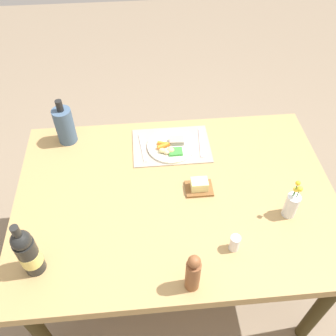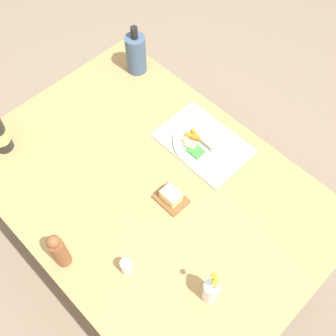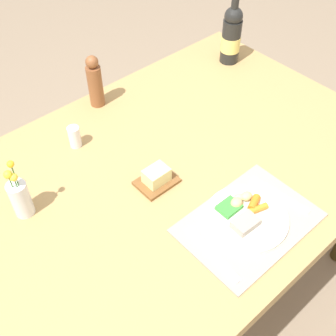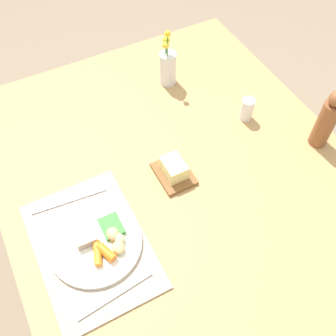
{
  "view_description": "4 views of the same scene",
  "coord_description": "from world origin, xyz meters",
  "views": [
    {
      "loc": [
        0.13,
        1.06,
        2.13
      ],
      "look_at": [
        0.03,
        -0.08,
        0.88
      ],
      "focal_mm": 38.78,
      "sensor_mm": 36.0,
      "label": 1
    },
    {
      "loc": [
        -0.68,
        0.56,
        2.32
      ],
      "look_at": [
        -0.04,
        -0.07,
        0.88
      ],
      "focal_mm": 44.78,
      "sensor_mm": 36.0,
      "label": 2
    },
    {
      "loc": [
        -0.7,
        -0.74,
        1.82
      ],
      "look_at": [
        -0.07,
        -0.02,
        0.81
      ],
      "focal_mm": 45.56,
      "sensor_mm": 36.0,
      "label": 3
    },
    {
      "loc": [
        0.48,
        -0.35,
        1.74
      ],
      "look_at": [
        -0.08,
        -0.05,
        0.87
      ],
      "focal_mm": 41.49,
      "sensor_mm": 36.0,
      "label": 4
    }
  ],
  "objects": [
    {
      "name": "ground_plane",
      "position": [
        0.0,
        0.0,
        0.0
      ],
      "size": [
        8.0,
        8.0,
        0.0
      ],
      "primitive_type": "plane",
      "color": "gray"
    },
    {
      "name": "dining_table",
      "position": [
        0.0,
        0.0,
        0.69
      ],
      "size": [
        1.52,
        1.06,
        0.77
      ],
      "color": "tan",
      "rests_on": "ground_plane"
    },
    {
      "name": "placemat",
      "position": [
        -0.01,
        -0.33,
        0.77
      ],
      "size": [
        0.41,
        0.28,
        0.01
      ],
      "primitive_type": "cube",
      "color": "#A49585",
      "rests_on": "dining_table"
    },
    {
      "name": "dinner_plate",
      "position": [
        -0.01,
        -0.31,
        0.79
      ],
      "size": [
        0.25,
        0.25,
        0.04
      ],
      "color": "white",
      "rests_on": "placemat"
    },
    {
      "name": "fork",
      "position": [
        -0.17,
        -0.33,
        0.78
      ],
      "size": [
        0.04,
        0.22,
        0.0
      ],
      "primitive_type": "cube",
      "rotation": [
        0.0,
        0.0,
        -0.1
      ],
      "color": "silver",
      "rests_on": "placemat"
    },
    {
      "name": "knife",
      "position": [
        0.14,
        -0.32,
        0.78
      ],
      "size": [
        0.04,
        0.21,
        0.0
      ],
      "primitive_type": "cube",
      "rotation": [
        0.0,
        0.0,
        0.1
      ],
      "color": "silver",
      "rests_on": "placemat"
    },
    {
      "name": "flower_vase",
      "position": [
        -0.49,
        0.16,
        0.84
      ],
      "size": [
        0.06,
        0.06,
        0.22
      ],
      "color": "silver",
      "rests_on": "dining_table"
    },
    {
      "name": "butter_dish",
      "position": [
        -0.11,
        -0.02,
        0.8
      ],
      "size": [
        0.13,
        0.1,
        0.06
      ],
      "color": "brown",
      "rests_on": "dining_table"
    },
    {
      "name": "salt_shaker",
      "position": [
        -0.21,
        0.31,
        0.81
      ],
      "size": [
        0.04,
        0.04,
        0.08
      ],
      "primitive_type": "cylinder",
      "color": "white",
      "rests_on": "dining_table"
    },
    {
      "name": "pepper_mill",
      "position": [
        -0.01,
        0.46,
        0.87
      ],
      "size": [
        0.06,
        0.06,
        0.21
      ],
      "color": "brown",
      "rests_on": "dining_table"
    },
    {
      "name": "wine_bottle",
      "position": [
        0.6,
        0.33,
        0.89
      ],
      "size": [
        0.08,
        0.08,
        0.29
      ],
      "color": "black",
      "rests_on": "dining_table"
    },
    {
      "name": "cooler_bottle",
      "position": [
        0.54,
        -0.42,
        0.88
      ],
      "size": [
        0.1,
        0.1,
        0.26
      ],
      "color": "#405975",
      "rests_on": "dining_table"
    }
  ]
}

